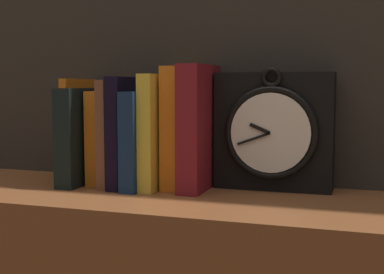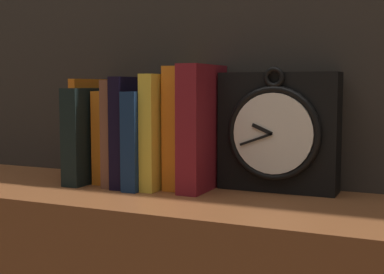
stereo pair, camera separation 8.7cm
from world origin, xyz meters
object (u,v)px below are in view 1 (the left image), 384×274
book_slot3_brown (118,133)px  book_slot8_maroon (199,127)px  book_slot0_orange (79,130)px  book_slot1_black (84,136)px  book_slot4_black (130,131)px  book_slot2_orange (107,137)px  book_slot5_navy (144,139)px  book_slot7_orange (180,127)px  book_slot6_yellow (160,131)px  clock (274,131)px

book_slot3_brown → book_slot8_maroon: (0.16, 0.00, 0.01)m
book_slot0_orange → book_slot1_black: 0.03m
book_slot4_black → book_slot8_maroon: bearing=1.8°
book_slot1_black → book_slot4_black: book_slot4_black is taller
book_slot1_black → book_slot2_orange: bearing=26.3°
book_slot3_brown → book_slot0_orange: bearing=170.0°
book_slot1_black → book_slot5_navy: (0.12, 0.00, -0.00)m
book_slot3_brown → book_slot5_navy: book_slot3_brown is taller
book_slot7_orange → book_slot8_maroon: bearing=-16.2°
book_slot2_orange → book_slot6_yellow: bearing=-6.4°
book_slot1_black → book_slot0_orange: bearing=136.8°
book_slot1_black → book_slot7_orange: book_slot7_orange is taller
book_slot3_brown → book_slot8_maroon: 0.16m
book_slot5_navy → book_slot8_maroon: size_ratio=0.79×
book_slot0_orange → book_slot1_black: (0.02, -0.02, -0.01)m
book_slot5_navy → book_slot6_yellow: size_ratio=0.85×
book_slot1_black → book_slot5_navy: book_slot1_black is taller
clock → book_slot6_yellow: bearing=-168.8°
book_slot4_black → clock: bearing=9.1°
book_slot2_orange → book_slot5_navy: size_ratio=1.00×
book_slot5_navy → book_slot6_yellow: (0.03, 0.01, 0.02)m
book_slot0_orange → clock: bearing=3.5°
book_slot1_black → book_slot2_orange: book_slot1_black is taller
book_slot2_orange → book_slot1_black: bearing=-153.7°
book_slot2_orange → book_slot8_maroon: size_ratio=0.79×
book_slot0_orange → book_slot7_orange: book_slot7_orange is taller
book_slot3_brown → book_slot4_black: 0.02m
clock → book_slot0_orange: 0.37m
book_slot8_maroon → book_slot0_orange: bearing=176.6°
book_slot4_black → book_slot8_maroon: size_ratio=0.91×
book_slot1_black → book_slot2_orange: 0.04m
book_slot3_brown → book_slot4_black: bearing=-6.2°
book_slot0_orange → book_slot4_black: (0.12, -0.02, 0.00)m
book_slot1_black → book_slot3_brown: 0.07m
book_slot0_orange → book_slot8_maroon: (0.25, -0.01, 0.01)m
book_slot5_navy → book_slot6_yellow: book_slot6_yellow is taller
book_slot0_orange → book_slot7_orange: 0.21m
book_slot6_yellow → book_slot7_orange: size_ratio=0.94×
book_slot3_brown → clock: bearing=7.8°
book_slot0_orange → book_slot2_orange: (0.06, -0.00, -0.01)m
book_slot6_yellow → book_slot2_orange: bearing=173.6°
book_slot7_orange → book_slot6_yellow: bearing=-159.3°
book_slot0_orange → book_slot6_yellow: book_slot6_yellow is taller
clock → book_slot2_orange: bearing=-175.1°
book_slot0_orange → book_slot7_orange: (0.21, -0.00, 0.01)m
clock → book_slot3_brown: size_ratio=1.11×
book_slot5_navy → clock: bearing=11.3°
book_slot3_brown → book_slot5_navy: (0.05, -0.01, -0.01)m
clock → book_slot8_maroon: book_slot8_maroon is taller
book_slot1_black → book_slot8_maroon: size_ratio=0.81×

